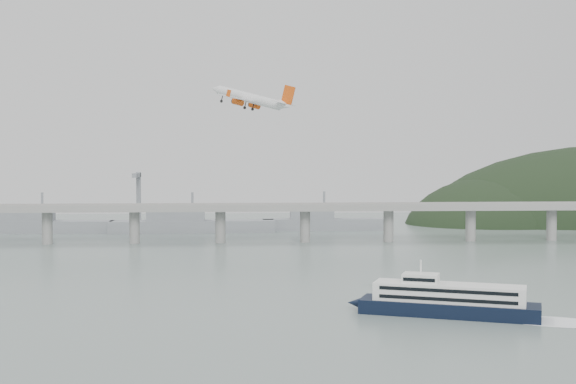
{
  "coord_description": "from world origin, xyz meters",
  "views": [
    {
      "loc": [
        -20.91,
        -252.41,
        49.15
      ],
      "look_at": [
        0.0,
        55.0,
        36.0
      ],
      "focal_mm": 48.0,
      "sensor_mm": 36.0,
      "label": 1
    }
  ],
  "objects": [
    {
      "name": "airliner",
      "position": [
        -14.59,
        67.79,
        74.27
      ],
      "size": [
        36.54,
        34.73,
        13.55
      ],
      "rotation": [
        0.05,
        -0.25,
        2.52
      ],
      "color": "silver",
      "rests_on": "ground"
    },
    {
      "name": "distant_fleet",
      "position": [
        -155.36,
        265.08,
        6.22
      ],
      "size": [
        453.0,
        60.9,
        40.0
      ],
      "color": "gray",
      "rests_on": "ground"
    },
    {
      "name": "bridge",
      "position": [
        -1.15,
        200.0,
        17.65
      ],
      "size": [
        800.0,
        22.0,
        23.9
      ],
      "color": "gray",
      "rests_on": "ground"
    },
    {
      "name": "ground",
      "position": [
        0.0,
        0.0,
        0.0
      ],
      "size": [
        900.0,
        900.0,
        0.0
      ],
      "primitive_type": "plane",
      "color": "slate",
      "rests_on": "ground"
    },
    {
      "name": "ferry",
      "position": [
        45.89,
        -16.4,
        4.68
      ],
      "size": [
        87.0,
        42.12,
        17.25
      ],
      "rotation": [
        0.0,
        0.0,
        -0.38
      ],
      "color": "black",
      "rests_on": "ground"
    }
  ]
}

